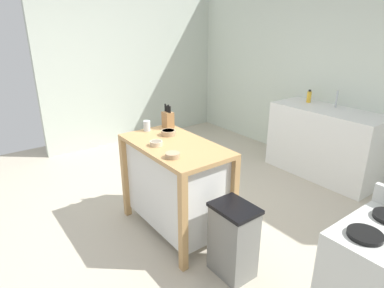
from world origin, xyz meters
The scene contains 13 objects.
ground_plane centered at (0.00, 0.00, 0.00)m, with size 6.16×6.16×0.00m, color #BCB29E.
wall_back centered at (0.00, 2.58, 1.30)m, with size 5.16×0.10×2.60m, color silver.
wall_left centered at (-2.58, 0.99, 1.30)m, with size 0.10×3.18×2.60m, color beige.
kitchen_island centered at (0.15, -0.05, 0.51)m, with size 1.10×0.62×0.91m.
knife_block centered at (-0.29, 0.16, 1.01)m, with size 0.11×0.09×0.25m.
bowl_ceramic_wide centered at (0.09, -0.21, 0.94)m, with size 0.11×0.11×0.04m.
bowl_ceramic_small centered at (-0.09, 0.04, 0.94)m, with size 0.14×0.14×0.05m.
bowl_stoneware_deep centered at (0.41, -0.24, 0.94)m, with size 0.12×0.12×0.04m.
drinking_cup centered at (-0.33, -0.07, 0.97)m, with size 0.07×0.07×0.10m.
trash_bin centered at (0.94, -0.03, 0.32)m, with size 0.36×0.28×0.63m.
sink_counter centered at (0.29, 2.23, 0.46)m, with size 1.42×0.60×0.91m.
sink_faucet centered at (0.29, 2.37, 1.02)m, with size 0.02×0.02×0.22m.
bottle_hand_soap centered at (-0.09, 2.34, 0.99)m, with size 0.06×0.06×0.18m.
Camera 1 is at (2.49, -1.60, 1.97)m, focal length 30.56 mm.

